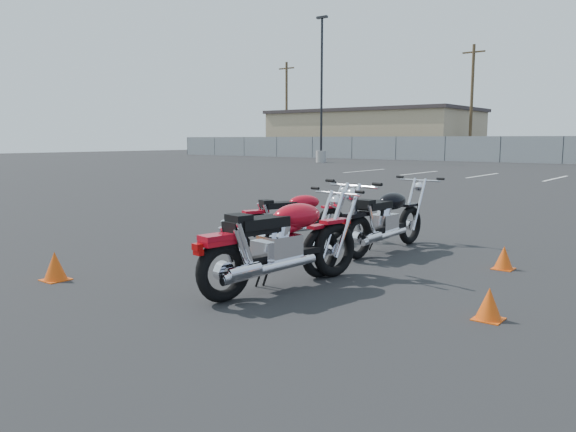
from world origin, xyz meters
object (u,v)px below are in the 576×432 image
Objects in this scene: motorcycle_front_red at (295,217)px; motorcycle_rear_red at (275,246)px; motorcycle_third_red at (284,242)px; motorcycle_second_black at (386,219)px.

motorcycle_front_red is 2.59m from motorcycle_rear_red.
motorcycle_rear_red is at bearing -57.35° from motorcycle_front_red.
motorcycle_third_red reaches higher than motorcycle_front_red.
motorcycle_third_red is 1.08× the size of motorcycle_rear_red.
motorcycle_second_black is 1.00× the size of motorcycle_rear_red.
motorcycle_third_red reaches higher than motorcycle_second_black.
motorcycle_front_red is 2.56m from motorcycle_third_red.
motorcycle_rear_red is (-0.06, -0.08, -0.04)m from motorcycle_third_red.
motorcycle_third_red reaches higher than motorcycle_rear_red.
motorcycle_front_red is 0.88× the size of motorcycle_second_black.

